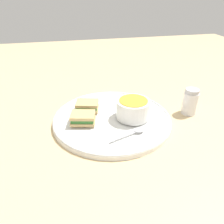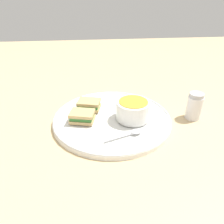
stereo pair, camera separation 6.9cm
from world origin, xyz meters
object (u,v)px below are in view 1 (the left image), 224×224
sandwich_half_far (83,118)px  salt_shaker (190,102)px  spoon (137,131)px  sandwich_half_near (87,106)px  soup_bowl (133,109)px

sandwich_half_far → salt_shaker: (0.01, -0.36, 0.01)m
salt_shaker → spoon: bearing=113.1°
salt_shaker → sandwich_half_far: bearing=91.4°
spoon → salt_shaker: size_ratio=1.29×
spoon → sandwich_half_near: 0.20m
soup_bowl → sandwich_half_near: 0.15m
soup_bowl → sandwich_half_near: (0.07, 0.13, -0.01)m
sandwich_half_far → salt_shaker: bearing=-88.6°
sandwich_half_near → sandwich_half_far: same height
soup_bowl → salt_shaker: (0.01, -0.20, -0.00)m
soup_bowl → spoon: soup_bowl is taller
soup_bowl → spoon: bearing=170.9°
soup_bowl → spoon: size_ratio=0.91×
salt_shaker → sandwich_half_near: bearing=79.3°
sandwich_half_near → sandwich_half_far: 0.08m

